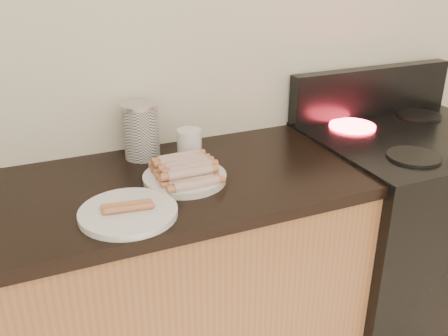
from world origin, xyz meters
name	(u,v)px	position (x,y,z in m)	size (l,w,h in m)	color
wall_back	(192,31)	(0.00, 2.00, 1.30)	(4.00, 0.04, 2.60)	silver
stove	(399,237)	(0.78, 1.68, 0.46)	(0.76, 0.65, 0.91)	black
stove_panel	(371,91)	(0.78, 1.96, 1.01)	(0.76, 0.06, 0.20)	black
burner_near_left	(414,157)	(0.61, 1.51, 0.92)	(0.18, 0.18, 0.01)	black
burner_far_left	(352,126)	(0.61, 1.84, 0.92)	(0.18, 0.18, 0.01)	#FF1E2D
burner_far_right	(419,115)	(0.95, 1.84, 0.92)	(0.18, 0.18, 0.01)	black
main_plate	(185,179)	(-0.16, 1.66, 0.91)	(0.26, 0.26, 0.02)	white
side_plate	(128,213)	(-0.37, 1.52, 0.91)	(0.27, 0.27, 0.02)	white
hotdog_pile	(184,169)	(-0.16, 1.66, 0.94)	(0.14, 0.22, 0.05)	maroon
plain_sausages	(128,206)	(-0.37, 1.52, 0.93)	(0.12, 0.06, 0.02)	#B76D31
canister	(141,131)	(-0.23, 1.91, 1.00)	(0.12, 0.12, 0.19)	silver
mug	(189,144)	(-0.08, 1.83, 0.95)	(0.08, 0.08, 0.10)	white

